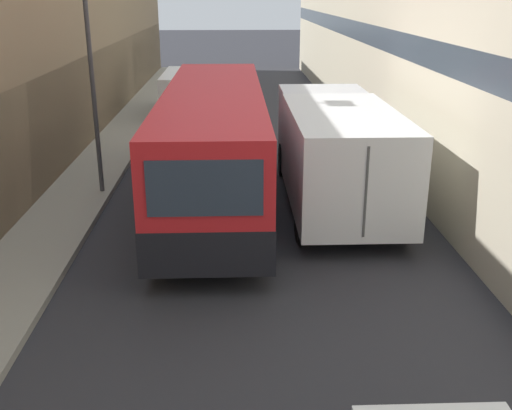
{
  "coord_description": "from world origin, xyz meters",
  "views": [
    {
      "loc": [
        -0.4,
        1.5,
        5.27
      ],
      "look_at": [
        -0.01,
        11.71,
        1.6
      ],
      "focal_mm": 42.0,
      "sensor_mm": 36.0,
      "label": 1
    }
  ],
  "objects_px": {
    "box_truck": "(336,149)",
    "street_lamp": "(85,0)",
    "panel_van": "(186,91)",
    "bus": "(215,142)"
  },
  "relations": [
    {
      "from": "panel_van",
      "to": "street_lamp",
      "type": "bearing_deg",
      "value": -97.7
    },
    {
      "from": "street_lamp",
      "to": "box_truck",
      "type": "bearing_deg",
      "value": -8.34
    },
    {
      "from": "box_truck",
      "to": "street_lamp",
      "type": "relative_size",
      "value": 1.02
    },
    {
      "from": "box_truck",
      "to": "panel_van",
      "type": "relative_size",
      "value": 1.54
    },
    {
      "from": "box_truck",
      "to": "panel_van",
      "type": "height_order",
      "value": "box_truck"
    },
    {
      "from": "bus",
      "to": "street_lamp",
      "type": "xyz_separation_m",
      "value": [
        -3.09,
        0.36,
        3.49
      ]
    },
    {
      "from": "box_truck",
      "to": "street_lamp",
      "type": "xyz_separation_m",
      "value": [
        -6.18,
        0.91,
        3.56
      ]
    },
    {
      "from": "box_truck",
      "to": "panel_van",
      "type": "xyz_separation_m",
      "value": [
        -4.67,
        12.11,
        -0.43
      ]
    },
    {
      "from": "box_truck",
      "to": "panel_van",
      "type": "bearing_deg",
      "value": 111.08
    },
    {
      "from": "panel_van",
      "to": "street_lamp",
      "type": "height_order",
      "value": "street_lamp"
    }
  ]
}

